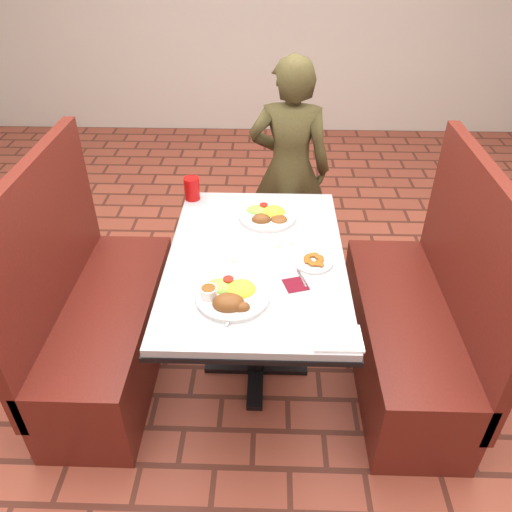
{
  "coord_description": "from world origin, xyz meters",
  "views": [
    {
      "loc": [
        0.06,
        -1.85,
        2.06
      ],
      "look_at": [
        0.0,
        0.0,
        0.75
      ],
      "focal_mm": 35.0,
      "sensor_mm": 36.0,
      "label": 1
    }
  ],
  "objects_px": {
    "booth_bench_right": "(415,327)",
    "diner_person": "(289,170)",
    "red_tumbler": "(192,189)",
    "plantain_plate": "(313,261)",
    "booth_bench_left": "(99,321)",
    "near_dinner_plate": "(231,293)",
    "dining_table": "(256,273)",
    "far_dinner_plate": "(268,213)"
  },
  "relations": [
    {
      "from": "far_dinner_plate",
      "to": "red_tumbler",
      "type": "bearing_deg",
      "value": 155.33
    },
    {
      "from": "near_dinner_plate",
      "to": "dining_table",
      "type": "bearing_deg",
      "value": 73.18
    },
    {
      "from": "diner_person",
      "to": "plantain_plate",
      "type": "bearing_deg",
      "value": 100.48
    },
    {
      "from": "dining_table",
      "to": "booth_bench_right",
      "type": "height_order",
      "value": "booth_bench_right"
    },
    {
      "from": "near_dinner_plate",
      "to": "booth_bench_right",
      "type": "bearing_deg",
      "value": 18.91
    },
    {
      "from": "far_dinner_plate",
      "to": "dining_table",
      "type": "bearing_deg",
      "value": -98.25
    },
    {
      "from": "dining_table",
      "to": "near_dinner_plate",
      "type": "distance_m",
      "value": 0.34
    },
    {
      "from": "diner_person",
      "to": "plantain_plate",
      "type": "xyz_separation_m",
      "value": [
        0.08,
        -1.06,
        0.06
      ]
    },
    {
      "from": "dining_table",
      "to": "diner_person",
      "type": "distance_m",
      "value": 1.03
    },
    {
      "from": "dining_table",
      "to": "far_dinner_plate",
      "type": "xyz_separation_m",
      "value": [
        0.05,
        0.34,
        0.12
      ]
    },
    {
      "from": "diner_person",
      "to": "near_dinner_plate",
      "type": "xyz_separation_m",
      "value": [
        -0.27,
        -1.32,
        0.08
      ]
    },
    {
      "from": "dining_table",
      "to": "near_dinner_plate",
      "type": "xyz_separation_m",
      "value": [
        -0.09,
        -0.31,
        0.13
      ]
    },
    {
      "from": "red_tumbler",
      "to": "plantain_plate",
      "type": "bearing_deg",
      "value": -43.05
    },
    {
      "from": "booth_bench_left",
      "to": "near_dinner_plate",
      "type": "relative_size",
      "value": 4.03
    },
    {
      "from": "dining_table",
      "to": "red_tumbler",
      "type": "xyz_separation_m",
      "value": [
        -0.36,
        0.53,
        0.16
      ]
    },
    {
      "from": "dining_table",
      "to": "red_tumbler",
      "type": "distance_m",
      "value": 0.66
    },
    {
      "from": "near_dinner_plate",
      "to": "booth_bench_left",
      "type": "bearing_deg",
      "value": 156.64
    },
    {
      "from": "far_dinner_plate",
      "to": "red_tumbler",
      "type": "distance_m",
      "value": 0.45
    },
    {
      "from": "far_dinner_plate",
      "to": "diner_person",
      "type": "bearing_deg",
      "value": 79.1
    },
    {
      "from": "booth_bench_left",
      "to": "near_dinner_plate",
      "type": "bearing_deg",
      "value": -23.36
    },
    {
      "from": "booth_bench_right",
      "to": "plantain_plate",
      "type": "relative_size",
      "value": 7.0
    },
    {
      "from": "dining_table",
      "to": "red_tumbler",
      "type": "relative_size",
      "value": 9.81
    },
    {
      "from": "booth_bench_left",
      "to": "booth_bench_right",
      "type": "xyz_separation_m",
      "value": [
        1.6,
        0.0,
        0.0
      ]
    },
    {
      "from": "diner_person",
      "to": "near_dinner_plate",
      "type": "height_order",
      "value": "diner_person"
    },
    {
      "from": "booth_bench_right",
      "to": "diner_person",
      "type": "bearing_deg",
      "value": 121.47
    },
    {
      "from": "booth_bench_right",
      "to": "near_dinner_plate",
      "type": "height_order",
      "value": "booth_bench_right"
    },
    {
      "from": "plantain_plate",
      "to": "red_tumbler",
      "type": "xyz_separation_m",
      "value": [
        -0.62,
        0.58,
        0.05
      ]
    },
    {
      "from": "dining_table",
      "to": "far_dinner_plate",
      "type": "relative_size",
      "value": 4.27
    },
    {
      "from": "booth_bench_right",
      "to": "plantain_plate",
      "type": "height_order",
      "value": "booth_bench_right"
    },
    {
      "from": "booth_bench_left",
      "to": "plantain_plate",
      "type": "xyz_separation_m",
      "value": [
        1.05,
        -0.05,
        0.43
      ]
    },
    {
      "from": "booth_bench_left",
      "to": "red_tumbler",
      "type": "height_order",
      "value": "booth_bench_left"
    },
    {
      "from": "booth_bench_right",
      "to": "diner_person",
      "type": "xyz_separation_m",
      "value": [
        -0.62,
        1.01,
        0.37
      ]
    },
    {
      "from": "dining_table",
      "to": "booth_bench_left",
      "type": "bearing_deg",
      "value": 180.0
    },
    {
      "from": "booth_bench_right",
      "to": "red_tumbler",
      "type": "xyz_separation_m",
      "value": [
        -1.16,
        0.53,
        0.48
      ]
    },
    {
      "from": "dining_table",
      "to": "diner_person",
      "type": "bearing_deg",
      "value": 79.99
    },
    {
      "from": "far_dinner_plate",
      "to": "near_dinner_plate",
      "type": "bearing_deg",
      "value": -102.38
    },
    {
      "from": "booth_bench_right",
      "to": "near_dinner_plate",
      "type": "xyz_separation_m",
      "value": [
        -0.89,
        -0.31,
        0.45
      ]
    },
    {
      "from": "booth_bench_right",
      "to": "far_dinner_plate",
      "type": "height_order",
      "value": "booth_bench_right"
    },
    {
      "from": "dining_table",
      "to": "plantain_plate",
      "type": "xyz_separation_m",
      "value": [
        0.26,
        -0.05,
        0.11
      ]
    },
    {
      "from": "dining_table",
      "to": "booth_bench_left",
      "type": "distance_m",
      "value": 0.86
    },
    {
      "from": "booth_bench_right",
      "to": "plantain_plate",
      "type": "bearing_deg",
      "value": -174.93
    },
    {
      "from": "booth_bench_right",
      "to": "diner_person",
      "type": "relative_size",
      "value": 0.86
    }
  ]
}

